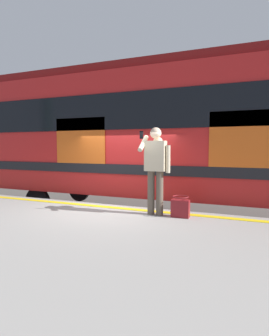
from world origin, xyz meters
TOP-DOWN VIEW (x-y plane):
  - ground_plane at (0.00, 0.00)m, footprint 23.62×23.62m
  - platform at (0.00, 2.21)m, footprint 13.31×4.42m
  - safety_line at (0.00, 0.30)m, footprint 13.04×0.16m
  - track_rail_near at (0.00, -1.16)m, footprint 17.30×0.08m
  - track_rail_far at (0.00, -2.59)m, footprint 17.30×0.08m
  - train_carriage at (-0.71, -1.87)m, footprint 11.45×2.82m
  - passenger at (-1.07, 0.52)m, footprint 0.57×0.55m
  - handbag at (-1.57, 0.53)m, footprint 0.34×0.31m

SIDE VIEW (x-z plane):
  - ground_plane at x=0.00m, z-range 0.00..0.00m
  - track_rail_near at x=0.00m, z-range 0.00..0.16m
  - track_rail_far at x=0.00m, z-range 0.00..0.16m
  - platform at x=0.00m, z-range 0.00..0.87m
  - safety_line at x=0.00m, z-range 0.87..0.88m
  - handbag at x=-1.57m, z-range 0.85..1.26m
  - passenger at x=-1.07m, z-range 1.03..2.76m
  - train_carriage at x=-0.71m, z-range 0.54..4.74m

